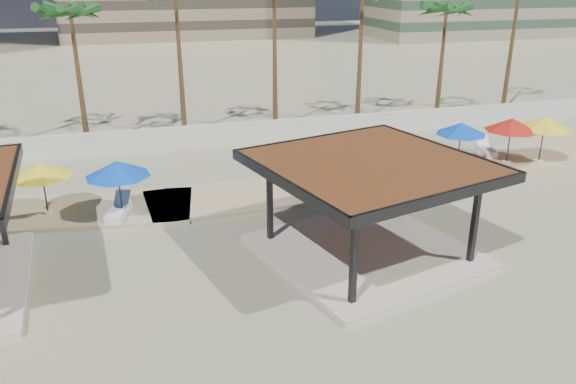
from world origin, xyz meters
name	(u,v)px	position (x,y,z in m)	size (l,w,h in m)	color
ground	(323,260)	(0.00, 0.00, 0.00)	(200.00, 200.00, 0.00)	tan
promenade	(311,183)	(2.00, 7.67, 0.06)	(44.45, 7.97, 0.24)	#C6B284
boundary_wall	(238,132)	(0.00, 16.00, 0.60)	(56.00, 0.30, 1.20)	silver
pavilion_central	(369,199)	(1.68, 0.03, 2.20)	(8.89, 8.89, 3.68)	beige
umbrella_b	(41,170)	(-10.11, 6.92, 2.12)	(3.14, 3.14, 2.25)	beige
umbrella_c	(512,125)	(13.04, 7.37, 2.31)	(2.93, 2.93, 2.48)	beige
umbrella_d	(461,129)	(10.27, 7.74, 2.20)	(3.21, 3.21, 2.35)	beige
umbrella_e	(545,123)	(14.82, 7.00, 2.37)	(3.62, 3.62, 2.55)	beige
umbrella_f	(117,169)	(-7.03, 5.80, 2.27)	(3.30, 3.30, 2.43)	beige
lounger_a	(119,211)	(-7.18, 5.85, 0.37)	(1.17, 2.16, 0.78)	white
lounger_b	(358,184)	(3.83, 5.99, 0.40)	(1.29, 2.48, 0.90)	white
lounger_c	(387,158)	(6.88, 9.25, 0.39)	(1.02, 2.39, 0.88)	white
lounger_d	(486,150)	(13.02, 9.25, 0.38)	(1.26, 2.27, 0.82)	white
palm_c	(71,17)	(-9.00, 18.10, 7.46)	(3.00, 3.00, 8.58)	brown
palm_d	(176,1)	(-3.00, 18.90, 8.21)	(3.00, 3.00, 9.38)	brown
palm_f	(363,0)	(9.00, 18.60, 8.13)	(3.00, 3.00, 9.30)	brown
palm_g	(446,13)	(15.00, 18.20, 7.21)	(3.00, 3.00, 8.32)	brown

